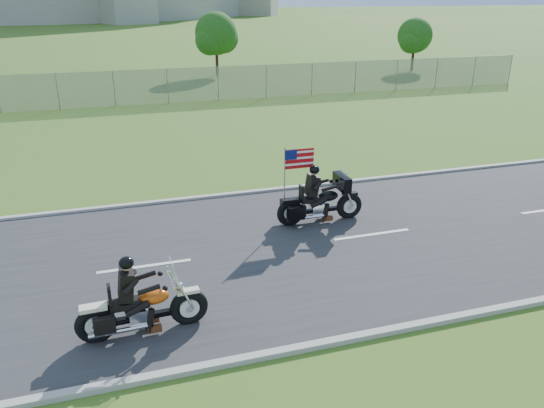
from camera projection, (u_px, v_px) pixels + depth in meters
name	position (u px, v px, depth m)	size (l,w,h in m)	color
ground	(227.00, 256.00, 13.17)	(420.00, 420.00, 0.00)	#2E561B
road	(227.00, 256.00, 13.17)	(120.00, 8.00, 0.04)	#28282B
curb_north	(199.00, 198.00, 16.74)	(120.00, 0.18, 0.12)	#9E9B93
curb_south	(276.00, 353.00, 9.57)	(120.00, 0.18, 0.12)	#9E9B93
fence	(58.00, 91.00, 29.15)	(60.00, 0.03, 2.00)	gray
tree_fence_near	(216.00, 36.00, 40.34)	(3.52, 3.28, 4.75)	#382316
tree_fence_far	(415.00, 37.00, 43.08)	(3.08, 2.87, 4.20)	#382316
motorcycle_lead	(141.00, 310.00, 10.01)	(2.51, 0.66, 1.69)	black
motorcycle_follow	(320.00, 203.00, 14.91)	(2.57, 0.84, 2.14)	black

